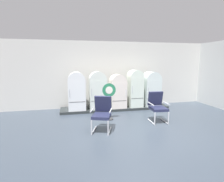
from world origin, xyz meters
name	(u,v)px	position (x,y,z in m)	size (l,w,h in m)	color
ground	(140,136)	(0.00, 0.00, -0.03)	(12.00, 10.00, 0.05)	#37414D
back_wall	(112,74)	(0.00, 3.66, 1.51)	(11.76, 0.12, 3.00)	silver
side_wall_right	(216,75)	(4.66, 2.47, 1.49)	(0.16, 2.20, 3.00)	silver
display_plinth	(115,108)	(0.00, 3.02, 0.05)	(4.74, 0.95, 0.11)	#292E2F
refrigerator_0	(77,90)	(-1.67, 2.89, 0.94)	(0.70, 0.63, 1.58)	white
refrigerator_1	(98,89)	(-0.79, 2.89, 0.94)	(0.71, 0.63, 1.58)	silver
refrigerator_2	(118,90)	(0.09, 2.90, 0.87)	(0.67, 0.65, 1.45)	silver
refrigerator_3	(135,87)	(0.88, 2.91, 0.97)	(0.59, 0.67, 1.63)	silver
refrigerator_4	(151,88)	(1.66, 2.93, 0.92)	(0.71, 0.71, 1.54)	silver
armchair_left	(102,112)	(-1.00, 0.63, 0.57)	(0.75, 0.85, 1.04)	silver
armchair_right	(157,105)	(1.04, 1.05, 0.57)	(0.62, 0.74, 1.04)	silver
sign_stand	(109,102)	(-0.57, 1.62, 0.66)	(0.49, 0.32, 1.33)	#2D2D30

